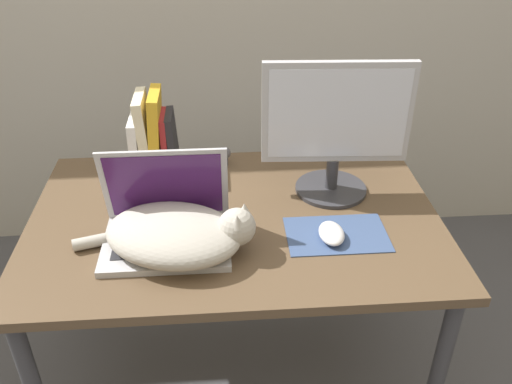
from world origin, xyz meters
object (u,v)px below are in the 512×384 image
Objects in this scene: laptop at (166,225)px; external_monitor at (336,127)px; book_row at (152,136)px; cat at (179,234)px; computer_mouse at (332,233)px; webcam at (225,154)px.

laptop is 0.78× the size of external_monitor.
external_monitor is 0.59m from book_row.
external_monitor reaches higher than laptop.
cat is 4.55× the size of computer_mouse.
book_row is (-0.55, 0.19, -0.10)m from external_monitor.
cat is 0.40m from computer_mouse.
laptop is at bearing 176.03° from computer_mouse.
webcam is (0.13, 0.45, -0.01)m from cat.
laptop is at bearing -80.66° from book_row.
computer_mouse is (-0.05, -0.24, -0.19)m from external_monitor.
external_monitor is at bearing -29.91° from webcam.
book_row is 0.24m from webcam.
laptop is 0.69× the size of cat.
external_monitor is at bearing 30.56° from cat.
computer_mouse is 0.67m from book_row.
external_monitor is 4.02× the size of computer_mouse.
laptop reaches higher than cat.
computer_mouse is (0.40, 0.02, -0.03)m from cat.
laptop is at bearing 125.01° from cat.
webcam is (-0.32, 0.18, -0.17)m from external_monitor.
external_monitor is at bearing 23.98° from laptop.
cat reaches higher than computer_mouse.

